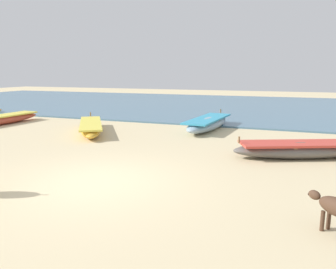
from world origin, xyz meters
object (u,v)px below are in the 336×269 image
Objects in this scene: calf_near_dark at (336,208)px; fishing_boat_1 at (91,127)px; fishing_boat_2 at (300,149)px; fishing_boat_4 at (208,123)px.

fishing_boat_1 is at bearing 7.77° from calf_near_dark.
fishing_boat_1 is 1.01× the size of fishing_boat_2.
fishing_boat_4 reaches higher than fishing_boat_2.
fishing_boat_2 is 5.06m from calf_near_dark.
fishing_boat_4 is 9.92m from calf_near_dark.
fishing_boat_2 is at bearing -133.19° from fishing_boat_1.
fishing_boat_1 reaches higher than calf_near_dark.
calf_near_dark is (8.92, -6.47, 0.21)m from fishing_boat_1.
calf_near_dark is at bearing -159.53° from fishing_boat_1.
calf_near_dark is (0.45, -5.03, 0.19)m from fishing_boat_2.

